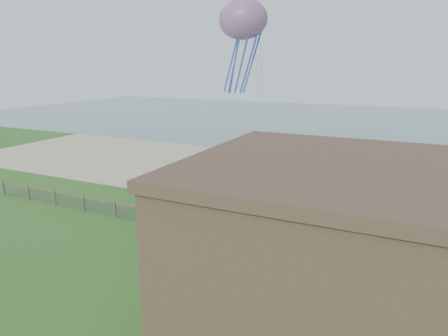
{
  "coord_description": "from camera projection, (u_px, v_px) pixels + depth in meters",
  "views": [
    {
      "loc": [
        12.83,
        -15.13,
        10.72
      ],
      "look_at": [
        1.8,
        8.0,
        4.1
      ],
      "focal_mm": 32.0,
      "sensor_mm": 36.0,
      "label": 1
    }
  ],
  "objects": [
    {
      "name": "sand_beach",
      "position": [
        267.0,
        174.0,
        40.48
      ],
      "size": [
        72.0,
        20.0,
        0.02
      ],
      "primitive_type": "cube",
      "color": "#BEB089",
      "rests_on": "ground"
    },
    {
      "name": "ground",
      "position": [
        129.0,
        273.0,
        21.25
      ],
      "size": [
        160.0,
        160.0,
        0.0
      ],
      "primitive_type": "plane",
      "color": "#266021",
      "rests_on": "ground"
    },
    {
      "name": "motel_deck",
      "position": [
        398.0,
        279.0,
        20.14
      ],
      "size": [
        15.0,
        2.0,
        0.5
      ],
      "primitive_type": "cube",
      "color": "brown",
      "rests_on": "ground"
    },
    {
      "name": "ocean",
      "position": [
        342.0,
        121.0,
        78.93
      ],
      "size": [
        160.0,
        68.0,
        0.02
      ],
      "primitive_type": "cube",
      "color": "slate",
      "rests_on": "ground"
    },
    {
      "name": "octopus_kite",
      "position": [
        243.0,
        45.0,
        33.16
      ],
      "size": [
        4.51,
        3.76,
        7.98
      ],
      "primitive_type": null,
      "rotation": [
        0.0,
        0.0,
        0.3
      ],
      "color": "orange"
    },
    {
      "name": "motel",
      "position": [
        400.0,
        276.0,
        14.08
      ],
      "size": [
        15.0,
        10.0,
        7.0
      ],
      "primitive_type": "cube",
      "color": "brown",
      "rests_on": "ground"
    },
    {
      "name": "picnic_table",
      "position": [
        294.0,
        261.0,
        21.76
      ],
      "size": [
        1.83,
        1.54,
        0.68
      ],
      "primitive_type": null,
      "rotation": [
        0.0,
        0.0,
        0.22
      ],
      "color": "brown",
      "rests_on": "ground"
    },
    {
      "name": "chainlink_fence",
      "position": [
        186.0,
        224.0,
        26.36
      ],
      "size": [
        36.2,
        0.2,
        1.25
      ],
      "primitive_type": null,
      "color": "brown",
      "rests_on": "ground"
    }
  ]
}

